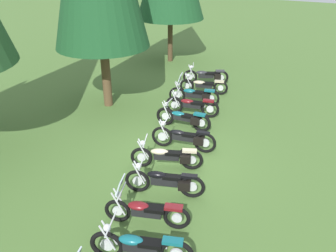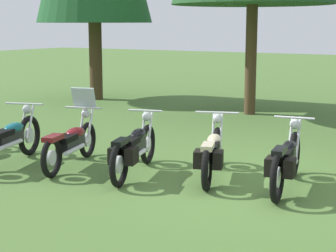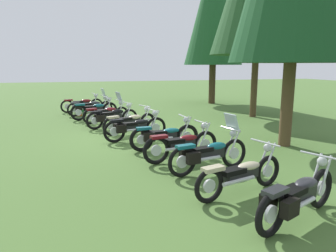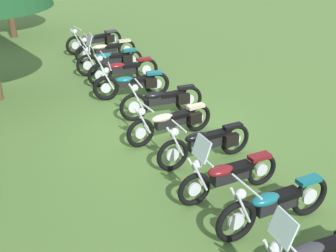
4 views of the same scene
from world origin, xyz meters
name	(u,v)px [view 2 (image 2 of 4)]	position (x,y,z in m)	size (l,w,h in m)	color
ground_plane	(252,183)	(0.00, 0.00, 0.00)	(80.00, 80.00, 0.00)	#4C7033
motorcycle_2	(9,139)	(-4.22, -1.14, 0.47)	(0.95, 2.24, 1.04)	black
motorcycle_3	(72,141)	(-3.16, -0.66, 0.46)	(0.88, 2.10, 1.35)	black
motorcycle_4	(134,148)	(-1.88, -0.58, 0.46)	(0.89, 2.18, 1.01)	black
motorcycle_5	(212,152)	(-0.69, -0.05, 0.44)	(1.06, 2.15, 1.00)	black
motorcycle_6	(286,160)	(0.56, -0.05, 0.46)	(0.75, 2.23, 1.03)	black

